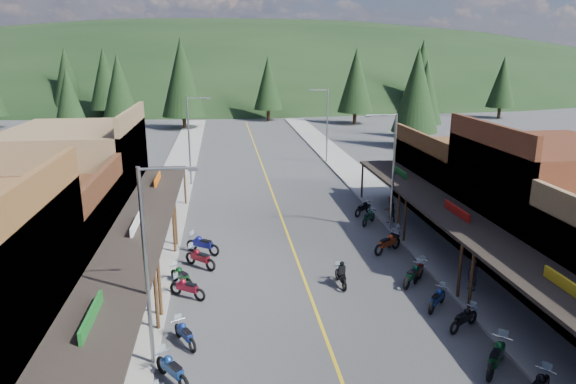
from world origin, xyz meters
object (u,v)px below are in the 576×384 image
object	(u,v)px
bike_east_6	(437,298)
bike_east_12	(363,207)
bike_west_6	(185,333)
pine_7	(67,77)
pine_2	(182,77)
bike_east_9	(388,242)
bike_west_5	(172,368)
bike_east_7	(413,274)
streetlight_0	(149,260)
streetlight_2	(391,167)
bike_west_9	(200,257)
pedestrian_east_a	(473,274)
pine_6	(502,82)
pine_5	(422,72)
bike_west_10	(203,243)
bike_west_7	(187,287)
bike_east_10	(394,236)
rider_on_bike	(341,275)
bike_east_4	(497,355)
shop_east_3	(463,180)
streetlight_1	(191,137)
shop_west_2	(35,243)
pine_8	(69,103)
streetlight_3	(326,122)
pine_11	(417,90)
pine_1	(105,78)
pine_3	(268,83)
bike_west_8	(181,275)
pedestrian_east_b	(390,209)
pine_10	(119,89)
bike_east_8	(419,270)
pine_4	(356,80)
pine_9	(425,92)
shop_east_2	(542,204)
bike_east_5	(464,318)

from	to	relation	value
bike_east_6	bike_east_12	xyz separation A→B (m)	(0.39, 14.57, 0.03)
bike_west_6	bike_east_6	bearing A→B (deg)	-20.00
bike_east_12	pine_7	bearing A→B (deg)	168.71
pine_2	bike_east_9	bearing A→B (deg)	-73.79
bike_west_5	bike_east_7	bearing A→B (deg)	-5.99
streetlight_0	streetlight_2	bearing A→B (deg)	45.20
bike_west_9	pedestrian_east_a	distance (m)	14.69
pine_6	bike_west_6	world-z (taller)	pine_6
pine_5	bike_west_10	xyz separation A→B (m)	(-39.54, -66.63, -7.33)
bike_west_7	bike_east_10	size ratio (longest dim) A/B	1.03
pine_6	rider_on_bike	bearing A→B (deg)	-124.65
pine_6	bike_east_4	world-z (taller)	pine_6
shop_east_3	streetlight_1	xyz separation A→B (m)	(-20.71, 10.70, 1.93)
shop_west_2	pine_5	xyz separation A→B (m)	(47.75, 70.30, 5.46)
pine_8	streetlight_3	bearing A→B (deg)	-19.05
shop_east_3	pedestrian_east_a	xyz separation A→B (m)	(-5.52, -12.91, -1.53)
pine_11	shop_west_2	bearing A→B (deg)	-132.92
pine_1	bike_west_9	bearing A→B (deg)	-74.59
pine_3	shop_west_2	bearing A→B (deg)	-105.43
pine_7	rider_on_bike	distance (m)	83.41
pine_11	pedestrian_east_a	world-z (taller)	pine_11
pine_7	bike_west_8	size ratio (longest dim) A/B	6.12
bike_east_7	pedestrian_east_b	bearing A→B (deg)	124.65
bike_west_6	pine_6	bearing A→B (deg)	24.86
pine_7	bike_east_10	distance (m)	80.62
bike_west_5	bike_west_8	world-z (taller)	bike_west_5
rider_on_bike	pine_1	bearing A→B (deg)	107.60
pine_5	pedestrian_east_b	bearing A→B (deg)	-112.94
shop_east_3	bike_west_6	distance (m)	25.44
bike_west_5	bike_west_9	xyz separation A→B (m)	(0.65, 10.48, 0.03)
streetlight_0	bike_west_5	bearing A→B (deg)	-59.75
pine_10	bike_east_8	bearing A→B (deg)	-64.11
bike_east_8	pine_3	bearing A→B (deg)	126.04
streetlight_1	bike_east_12	world-z (taller)	streetlight_1
bike_west_10	bike_east_12	world-z (taller)	bike_west_10
pine_4	bike_west_6	world-z (taller)	pine_4
pine_11	bike_east_7	bearing A→B (deg)	-110.59
pine_10	bike_east_6	size ratio (longest dim) A/B	5.94
pine_9	shop_east_2	bearing A→B (deg)	-103.28
streetlight_1	bike_east_5	xyz separation A→B (m)	(13.15, -26.94, -3.91)
streetlight_0	pine_7	size ratio (longest dim) A/B	0.64
shop_east_2	pine_7	xyz separation A→B (m)	(-45.78, 74.30, 3.72)
bike_west_8	pedestrian_east_b	bearing A→B (deg)	-4.02
bike_west_7	pedestrian_east_a	size ratio (longest dim) A/B	1.22
streetlight_3	pine_2	distance (m)	32.92
shop_west_2	streetlight_1	bearing A→B (deg)	71.48
pine_3	bike_east_6	size ratio (longest dim) A/B	5.63
shop_east_2	streetlight_0	bearing A→B (deg)	-159.63
bike_west_10	pine_3	bearing A→B (deg)	25.81
pine_11	bike_east_10	world-z (taller)	pine_11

